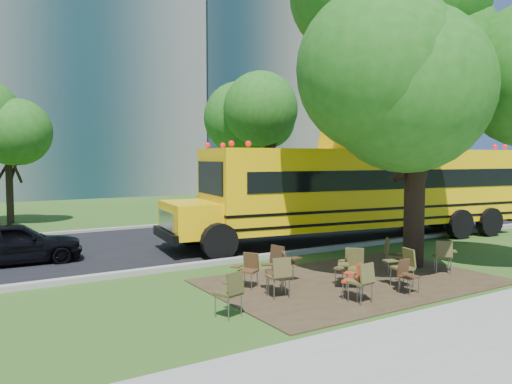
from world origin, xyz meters
TOP-DOWN VIEW (x-y plane):
  - ground at (0.00, 0.00)m, footprint 160.00×160.00m
  - sidewalk at (0.00, -5.00)m, footprint 60.00×4.00m
  - dirt_patch at (1.00, -0.50)m, footprint 7.00×4.50m
  - asphalt_road at (0.00, 7.00)m, footprint 80.00×8.00m
  - kerb_near at (0.00, 3.00)m, footprint 80.00×0.25m
  - kerb_far at (0.00, 11.10)m, footprint 80.00×0.25m
  - building_right at (24.00, 38.00)m, footprint 30.00×16.00m
  - bg_tree_2 at (-5.00, 16.00)m, footprint 4.80×4.80m
  - bg_tree_3 at (8.00, 14.00)m, footprint 5.60×5.60m
  - bg_tree_4 at (16.00, 13.00)m, footprint 5.00×5.00m
  - main_tree at (3.56, -0.16)m, footprint 7.20×7.20m
  - school_bus at (5.74, 4.07)m, footprint 13.93×4.67m
  - chair_0 at (-2.86, -1.31)m, footprint 0.61×0.67m
  - chair_1 at (-1.35, -0.77)m, footprint 0.66×0.55m
  - chair_2 at (-0.06, -1.73)m, footprint 0.55×0.65m
  - chair_3 at (0.55, -0.99)m, footprint 0.81×0.64m
  - chair_4 at (-0.09, -1.99)m, footprint 0.58×0.56m
  - chair_5 at (1.28, -1.94)m, footprint 0.50×0.47m
  - chair_6 at (1.64, -1.52)m, footprint 0.54×0.69m
  - chair_7 at (3.59, -1.15)m, footprint 0.77×0.61m
  - chair_8 at (-1.17, -0.44)m, footprint 0.62×0.78m
  - chair_9 at (-1.52, 0.32)m, footprint 0.70×0.55m
  - chair_10 at (-0.53, 0.36)m, footprint 0.64×0.63m
  - chair_11 at (0.61, -0.73)m, footprint 0.57×0.63m
  - chair_12 at (2.47, -0.41)m, footprint 0.64×0.81m
  - black_car at (-5.88, 5.99)m, footprint 3.75×1.67m

SIDE VIEW (x-z plane):
  - ground at x=0.00m, z-range 0.00..0.00m
  - dirt_patch at x=1.00m, z-range 0.00..0.03m
  - sidewalk at x=0.00m, z-range 0.00..0.04m
  - asphalt_road at x=0.00m, z-range 0.00..0.04m
  - kerb_near at x=0.00m, z-range 0.00..0.14m
  - kerb_far at x=0.00m, z-range 0.00..0.14m
  - chair_5 at x=1.28m, z-range 0.09..0.86m
  - chair_2 at x=-0.06m, z-range 0.10..0.91m
  - chair_9 at x=-1.52m, z-range 0.10..0.93m
  - chair_11 at x=0.61m, z-range 0.10..0.93m
  - chair_4 at x=-0.09m, z-range 0.10..0.98m
  - chair_0 at x=-2.86m, z-range 0.11..1.00m
  - chair_7 at x=3.59m, z-range 0.11..1.01m
  - chair_1 at x=-1.35m, z-range 0.11..1.04m
  - chair_6 at x=1.64m, z-range 0.11..1.04m
  - chair_10 at x=-0.53m, z-range 0.11..1.04m
  - chair_12 at x=2.47m, z-range 0.11..1.05m
  - chair_3 at x=0.55m, z-range 0.11..1.06m
  - chair_8 at x=-1.17m, z-range 0.11..1.06m
  - black_car at x=-5.88m, z-range 0.00..1.25m
  - school_bus at x=5.74m, z-range 0.26..3.61m
  - bg_tree_2 at x=-5.00m, z-range 0.90..7.52m
  - bg_tree_4 at x=16.00m, z-range 0.92..7.77m
  - bg_tree_3 at x=8.00m, z-range 1.11..8.95m
  - main_tree at x=3.56m, z-range 1.03..10.31m
  - building_right at x=24.00m, z-range 0.00..25.00m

